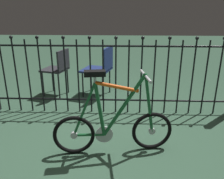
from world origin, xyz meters
The scene contains 5 objects.
ground_plane centered at (0.00, 0.00, 0.00)m, with size 20.00×20.00×0.00m, color #33533E.
iron_fence centered at (-0.04, 0.83, 0.57)m, with size 3.40×0.07×1.13m.
bicycle centered at (0.06, -0.13, 0.31)m, with size 1.22×0.40×0.88m.
chair_navy centered at (-0.20, 1.49, 0.50)m, with size 0.54×0.54×0.82m.
chair_charcoal centered at (-0.90, 1.47, 0.49)m, with size 0.46×0.46×0.78m.
Camera 1 is at (0.13, -2.23, 1.44)m, focal length 37.54 mm.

